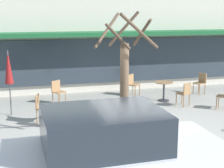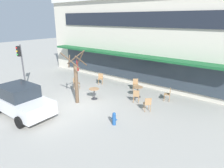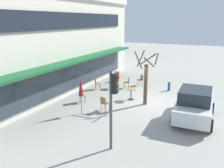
{
  "view_description": "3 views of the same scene",
  "coord_description": "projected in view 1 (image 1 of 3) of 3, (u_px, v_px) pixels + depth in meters",
  "views": [
    {
      "loc": [
        -2.98,
        -8.39,
        3.45
      ],
      "look_at": [
        -0.02,
        3.0,
        0.95
      ],
      "focal_mm": 55.0,
      "sensor_mm": 36.0,
      "label": 1
    },
    {
      "loc": [
        9.11,
        -7.75,
        5.36
      ],
      "look_at": [
        0.57,
        2.94,
        0.83
      ],
      "focal_mm": 32.0,
      "sensor_mm": 36.0,
      "label": 2
    },
    {
      "loc": [
        -14.48,
        -3.85,
        5.32
      ],
      "look_at": [
        -0.18,
        2.84,
        1.03
      ],
      "focal_mm": 38.0,
      "sensor_mm": 36.0,
      "label": 3
    }
  ],
  "objects": [
    {
      "name": "cafe_table_near_wall",
      "position": [
        128.0,
        107.0,
        10.76
      ],
      "size": [
        0.7,
        0.7,
        0.76
      ],
      "color": "#333338",
      "rests_on": "ground"
    },
    {
      "name": "cafe_chair_5",
      "position": [
        133.0,
        83.0,
        14.24
      ],
      "size": [
        0.56,
        0.56,
        0.89
      ],
      "color": "#9E754C",
      "rests_on": "ground"
    },
    {
      "name": "cafe_chair_1",
      "position": [
        201.0,
        82.0,
        14.52
      ],
      "size": [
        0.51,
        0.51,
        0.89
      ],
      "color": "#9E754C",
      "rests_on": "ground"
    },
    {
      "name": "parked_sedan",
      "position": [
        109.0,
        157.0,
        6.19
      ],
      "size": [
        4.25,
        2.11,
        1.76
      ],
      "color": "silver",
      "rests_on": "ground"
    },
    {
      "name": "building_facade",
      "position": [
        79.0,
        7.0,
        18.07
      ],
      "size": [
        19.51,
        9.1,
        7.3
      ],
      "color": "beige",
      "rests_on": "ground"
    },
    {
      "name": "patio_umbrella_green_folded",
      "position": [
        9.0,
        68.0,
        11.3
      ],
      "size": [
        0.28,
        0.28,
        2.2
      ],
      "color": "#4C4C51",
      "rests_on": "ground"
    },
    {
      "name": "cafe_chair_2",
      "position": [
        58.0,
        90.0,
        12.95
      ],
      "size": [
        0.56,
        0.56,
        0.89
      ],
      "color": "#9E754C",
      "rests_on": "ground"
    },
    {
      "name": "cafe_chair_4",
      "position": [
        41.0,
        106.0,
        10.79
      ],
      "size": [
        0.49,
        0.49,
        0.89
      ],
      "color": "#9E754C",
      "rests_on": "ground"
    },
    {
      "name": "cafe_table_streetside",
      "position": [
        164.0,
        88.0,
        13.38
      ],
      "size": [
        0.7,
        0.7,
        0.76
      ],
      "color": "#333338",
      "rests_on": "ground"
    },
    {
      "name": "cafe_chair_3",
      "position": [
        185.0,
        92.0,
        12.62
      ],
      "size": [
        0.53,
        0.53,
        0.89
      ],
      "color": "#9E754C",
      "rests_on": "ground"
    },
    {
      "name": "ground_plane",
      "position": [
        140.0,
        140.0,
        9.39
      ],
      "size": [
        80.0,
        80.0,
        0.0
      ],
      "primitive_type": "plane",
      "color": "#9E9B93"
    },
    {
      "name": "street_tree",
      "position": [
        125.0,
        79.0,
        9.33
      ],
      "size": [
        1.67,
        1.68,
        3.47
      ],
      "color": "brown",
      "rests_on": "ground"
    }
  ]
}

